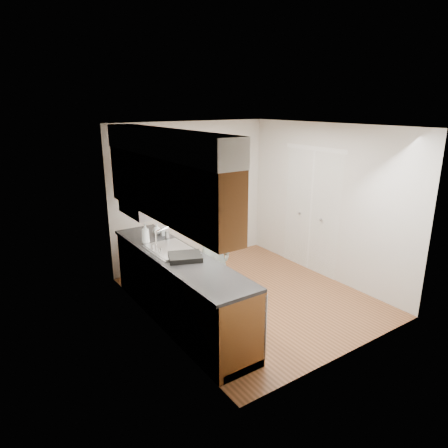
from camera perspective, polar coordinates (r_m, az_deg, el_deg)
name	(u,v)px	position (r m, az deg, el deg)	size (l,w,h in m)	color
floor	(251,296)	(6.10, 3.88, -10.29)	(3.50, 3.50, 0.00)	brown
ceiling	(255,126)	(5.44, 4.41, 13.85)	(3.50, 3.50, 0.00)	white
wall_left	(155,235)	(4.90, -9.82, -1.62)	(0.02, 3.50, 2.50)	beige
wall_right	(326,202)	(6.65, 14.35, 3.02)	(0.02, 3.50, 2.50)	beige
wall_back	(191,194)	(7.06, -4.71, 4.28)	(3.00, 0.02, 2.50)	beige
counter	(179,287)	(5.30, -6.42, -8.88)	(0.64, 2.80, 1.30)	brown
upper_cabinets	(164,176)	(4.83, -8.63, 6.76)	(0.47, 2.80, 1.21)	brown
closet_door	(311,212)	(6.89, 12.30, 1.71)	(0.02, 1.22, 2.05)	white
floor_mat	(212,302)	(5.93, -1.67, -11.03)	(0.55, 0.94, 0.02)	slate
person	(212,242)	(5.55, -1.75, -2.53)	(0.65, 0.43, 1.84)	#94B1B4
soap_bottle_a	(145,234)	(5.53, -11.16, -1.34)	(0.11, 0.11, 0.29)	white
soap_bottle_b	(164,230)	(5.85, -8.59, -0.83)	(0.08, 0.08, 0.17)	white
soap_bottle_c	(157,229)	(5.93, -9.59, -0.68)	(0.12, 0.12, 0.16)	white
steel_can	(167,235)	(5.68, -8.08, -1.57)	(0.07, 0.07, 0.12)	#A5A5AA
dish_rack	(185,257)	(4.94, -5.59, -4.70)	(0.40, 0.33, 0.06)	black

